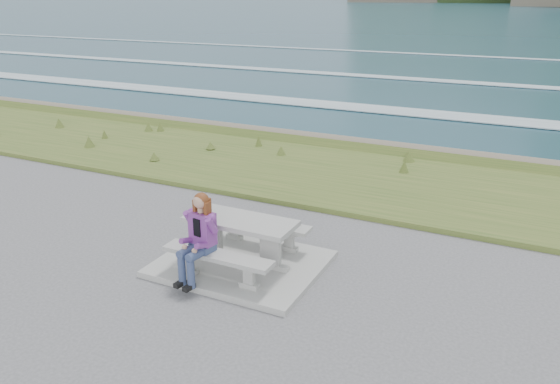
{
  "coord_description": "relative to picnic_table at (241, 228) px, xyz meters",
  "views": [
    {
      "loc": [
        4.1,
        -6.93,
        4.25
      ],
      "look_at": [
        0.12,
        1.2,
        0.93
      ],
      "focal_mm": 35.0,
      "sensor_mm": 36.0,
      "label": 1
    }
  ],
  "objects": [
    {
      "name": "concrete_slab",
      "position": [
        -0.0,
        0.0,
        -0.63
      ],
      "size": [
        2.6,
        2.1,
        0.1
      ],
      "primitive_type": "cube",
      "color": "#979792",
      "rests_on": "ground"
    },
    {
      "name": "picnic_table",
      "position": [
        0.0,
        0.0,
        0.0
      ],
      "size": [
        1.8,
        0.75,
        0.75
      ],
      "color": "#979792",
      "rests_on": "concrete_slab"
    },
    {
      "name": "bench_landward",
      "position": [
        0.0,
        -0.7,
        -0.23
      ],
      "size": [
        1.8,
        0.35,
        0.45
      ],
      "color": "#979792",
      "rests_on": "concrete_slab"
    },
    {
      "name": "bench_seaward",
      "position": [
        0.0,
        0.7,
        -0.23
      ],
      "size": [
        1.8,
        0.35,
        0.45
      ],
      "color": "#979792",
      "rests_on": "concrete_slab"
    },
    {
      "name": "grass_verge",
      "position": [
        -0.0,
        5.0,
        -0.68
      ],
      "size": [
        160.0,
        4.5,
        0.22
      ],
      "primitive_type": "cube",
      "color": "#355720",
      "rests_on": "ground"
    },
    {
      "name": "shore_drop",
      "position": [
        -0.0,
        7.9,
        -0.68
      ],
      "size": [
        160.0,
        0.8,
        2.2
      ],
      "primitive_type": "cube",
      "color": "brown",
      "rests_on": "ground"
    },
    {
      "name": "ocean",
      "position": [
        -0.0,
        25.09,
        -2.42
      ],
      "size": [
        1600.0,
        1600.0,
        0.09
      ],
      "color": "#1F4858",
      "rests_on": "ground"
    },
    {
      "name": "seated_woman",
      "position": [
        -0.29,
        -0.83,
        -0.08
      ],
      "size": [
        0.47,
        0.72,
        1.38
      ],
      "rotation": [
        0.0,
        0.0,
        -0.16
      ],
      "color": "navy",
      "rests_on": "concrete_slab"
    }
  ]
}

